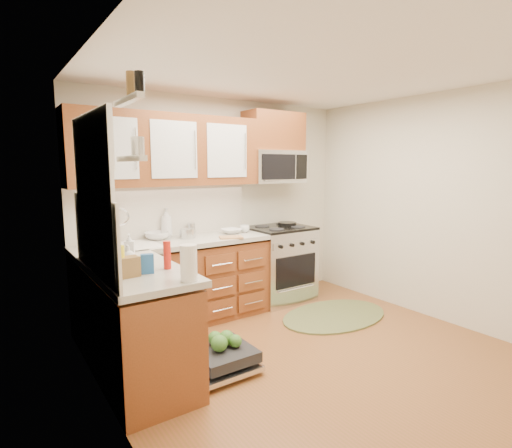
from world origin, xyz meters
TOP-DOWN VIEW (x-y plane):
  - floor at (0.00, 0.00)m, footprint 3.50×3.50m
  - ceiling at (0.00, 0.00)m, footprint 3.50×3.50m
  - wall_back at (0.00, 1.75)m, footprint 3.50×0.04m
  - wall_left at (-1.75, 0.00)m, footprint 0.04×3.50m
  - wall_right at (1.75, 0.00)m, footprint 0.04×3.50m
  - base_cabinet_back at (-0.73, 1.45)m, footprint 2.05×0.60m
  - base_cabinet_left at (-1.45, 0.52)m, footprint 0.60×1.25m
  - countertop_back at (-0.72, 1.44)m, footprint 2.07×0.64m
  - countertop_left at (-1.44, 0.53)m, footprint 0.64×1.27m
  - backsplash_back at (-0.73, 1.74)m, footprint 2.05×0.02m
  - backsplash_left at (-1.74, 0.52)m, footprint 0.02×1.25m
  - upper_cabinets at (-0.73, 1.57)m, footprint 2.05×0.35m
  - cabinet_over_mw at (0.68, 1.57)m, footprint 0.76×0.35m
  - range at (0.68, 1.43)m, footprint 0.76×0.64m
  - microwave at (0.68, 1.55)m, footprint 0.76×0.38m
  - sink at (-1.25, 1.42)m, footprint 0.62×0.50m
  - dishwasher at (-0.86, 0.30)m, footprint 0.70×0.60m
  - window at (-1.74, 0.50)m, footprint 0.03×1.05m
  - window_blind at (-1.71, 0.50)m, footprint 0.02×0.96m
  - shelf_upper at (-1.72, -0.35)m, footprint 0.04×0.40m
  - shelf_lower at (-1.72, -0.35)m, footprint 0.04×0.40m
  - rug at (0.84, 0.61)m, footprint 1.48×1.10m
  - skillet at (0.81, 1.46)m, footprint 0.31×0.31m
  - stock_pot at (-0.56, 1.48)m, footprint 0.23×0.23m
  - cutting_board at (-0.17, 1.22)m, footprint 0.29×0.24m
  - canister at (-0.44, 1.65)m, footprint 0.10×0.10m
  - paper_towel_roll at (-1.25, -0.02)m, footprint 0.13×0.13m
  - mustard_bottle at (-1.62, 0.33)m, footprint 0.08×0.08m
  - red_bottle at (-1.25, 0.37)m, footprint 0.06×0.06m
  - wooden_box at (-1.56, 0.32)m, footprint 0.15×0.11m
  - blue_carton at (-1.42, 0.33)m, footprint 0.10×0.08m
  - bowl_a at (-0.01, 1.48)m, footprint 0.24×0.24m
  - bowl_b at (-0.87, 1.60)m, footprint 0.33×0.33m
  - cup at (0.17, 1.46)m, footprint 0.14×0.14m
  - soap_bottle_a at (-0.72, 1.68)m, footprint 0.14×0.14m
  - soap_bottle_b at (-1.34, 1.02)m, footprint 0.11×0.11m
  - soap_bottle_c at (-1.46, 0.66)m, footprint 0.15×0.15m

SIDE VIEW (x-z plane):
  - floor at x=0.00m, z-range 0.00..0.00m
  - rug at x=0.84m, z-range 0.00..0.02m
  - dishwasher at x=-0.86m, z-range 0.00..0.20m
  - base_cabinet_back at x=-0.73m, z-range 0.00..0.85m
  - base_cabinet_left at x=-1.45m, z-range 0.00..0.85m
  - range at x=0.68m, z-range 0.00..0.95m
  - sink at x=-1.25m, z-range 0.67..0.93m
  - countertop_back at x=-0.72m, z-range 0.88..0.93m
  - countertop_left at x=-1.44m, z-range 0.88..0.93m
  - cutting_board at x=-0.17m, z-range 0.93..0.94m
  - bowl_a at x=-0.01m, z-range 0.93..0.98m
  - bowl_b at x=-0.87m, z-range 0.93..1.01m
  - cup at x=0.17m, z-range 0.93..1.01m
  - skillet at x=0.81m, z-range 0.95..0.99m
  - stock_pot at x=-0.56m, z-range 0.93..1.03m
  - canister at x=-0.44m, z-range 0.93..1.07m
  - wooden_box at x=-1.56m, z-range 0.93..1.07m
  - blue_carton at x=-1.42m, z-range 0.93..1.07m
  - soap_bottle_c at x=-1.46m, z-range 0.93..1.09m
  - soap_bottle_b at x=-1.34m, z-range 0.93..1.11m
  - red_bottle at x=-1.25m, z-range 0.93..1.14m
  - mustard_bottle at x=-1.62m, z-range 0.93..1.15m
  - paper_towel_roll at x=-1.25m, z-range 0.93..1.18m
  - soap_bottle_a at x=-0.72m, z-range 0.93..1.25m
  - backsplash_back at x=-0.73m, z-range 0.93..1.49m
  - backsplash_left at x=-1.74m, z-range 0.93..1.49m
  - wall_back at x=0.00m, z-range 0.00..2.50m
  - wall_left at x=-1.75m, z-range 0.00..2.50m
  - wall_right at x=1.75m, z-range 0.00..2.50m
  - window at x=-1.74m, z-range 1.02..2.08m
  - microwave at x=0.68m, z-range 1.50..1.90m
  - shelf_lower at x=-1.72m, z-range 1.74..1.76m
  - upper_cabinets at x=-0.73m, z-range 1.50..2.25m
  - window_blind at x=-1.71m, z-range 1.68..2.08m
  - shelf_upper at x=-1.72m, z-range 2.03..2.06m
  - cabinet_over_mw at x=0.68m, z-range 1.90..2.37m
  - ceiling at x=0.00m, z-range 2.50..2.50m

